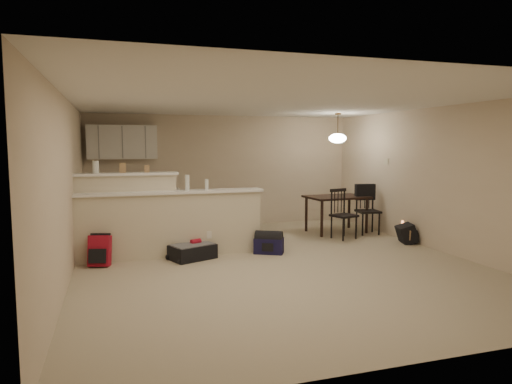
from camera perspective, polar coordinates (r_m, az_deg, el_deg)
name	(u,v)px	position (r m, az deg, el deg)	size (l,w,h in m)	color
room	(276,183)	(7.05, 2.47, 1.08)	(7.00, 7.02, 2.50)	tan
breakfast_bar	(155,220)	(7.72, -12.49, -3.44)	(3.08, 0.58, 1.39)	beige
upper_cabinets	(122,142)	(9.93, -16.38, 6.00)	(1.40, 0.34, 0.70)	white
kitchen_counter	(134,212)	(9.91, -14.97, -2.38)	(1.80, 0.60, 0.90)	white
thermostat	(387,162)	(9.78, 16.01, 3.67)	(0.02, 0.12, 0.12)	beige
jar	(96,167)	(7.74, -19.40, 2.96)	(0.10, 0.10, 0.20)	silver
cereal_box	(123,168)	(7.74, -16.33, 2.91)	(0.10, 0.07, 0.16)	#9C7950
small_box	(147,169)	(7.76, -13.49, 2.84)	(0.08, 0.06, 0.12)	#9C7950
bottle_a	(187,183)	(7.62, -8.59, 1.16)	(0.07, 0.07, 0.26)	silver
bottle_b	(207,185)	(7.68, -6.19, 0.93)	(0.06, 0.06, 0.18)	silver
dining_table	(336,200)	(9.75, 10.02, -1.04)	(1.29, 0.92, 0.77)	black
pendant_lamp	(338,138)	(9.68, 10.16, 6.69)	(0.36, 0.36, 0.62)	brown
dining_chair_near	(344,214)	(9.13, 10.94, -2.73)	(0.43, 0.41, 0.98)	black
dining_chair_far	(368,210)	(9.72, 13.82, -2.19)	(0.44, 0.42, 1.01)	black
suitcase	(193,252)	(7.52, -7.94, -7.43)	(0.69, 0.45, 0.23)	black
red_backpack	(100,251)	(7.40, -18.95, -6.97)	(0.31, 0.19, 0.47)	#A81226
navy_duffel	(269,246)	(7.83, 1.62, -6.71)	(0.49, 0.27, 0.27)	#141239
black_daypack	(407,234)	(9.08, 18.32, -5.00)	(0.39, 0.28, 0.34)	black
cardboard_sheet	(407,235)	(9.08, 18.32, -5.10)	(0.41, 0.02, 0.31)	#9C7950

